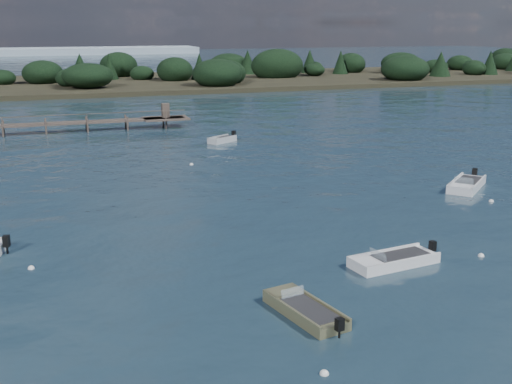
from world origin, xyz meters
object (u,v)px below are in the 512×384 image
object	(u,v)px
dinghy_mid_white_a	(393,262)
tender_far_grey_b	(222,141)
dinghy_mid_white_b	(466,186)
dinghy_near_olive	(305,312)

from	to	relation	value
dinghy_mid_white_a	tender_far_grey_b	world-z (taller)	tender_far_grey_b
dinghy_mid_white_a	tender_far_grey_b	xyz separation A→B (m)	(1.07, 34.67, 0.02)
dinghy_mid_white_a	dinghy_mid_white_b	size ratio (longest dim) A/B	1.03
tender_far_grey_b	dinghy_near_olive	distance (m)	39.14
tender_far_grey_b	dinghy_mid_white_b	size ratio (longest dim) A/B	0.70
tender_far_grey_b	dinghy_mid_white_b	world-z (taller)	dinghy_mid_white_b
tender_far_grey_b	dinghy_near_olive	xyz separation A→B (m)	(-7.36, -38.44, -0.03)
tender_far_grey_b	dinghy_mid_white_b	distance (m)	25.91
dinghy_mid_white_b	dinghy_near_olive	bearing A→B (deg)	-141.14
dinghy_mid_white_b	dinghy_near_olive	world-z (taller)	dinghy_mid_white_b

